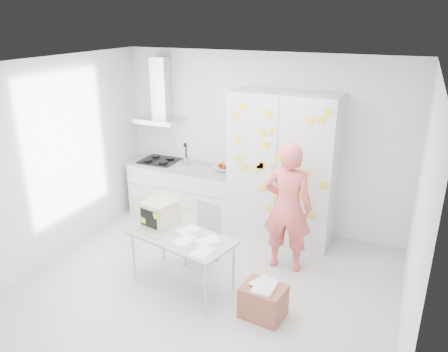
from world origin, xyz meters
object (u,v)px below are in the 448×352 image
at_px(person, 287,207).
at_px(chair, 204,230).
at_px(desk, 167,223).
at_px(cardboard_box, 263,301).

relative_size(person, chair, 2.03).
height_order(person, desk, person).
height_order(person, cardboard_box, person).
bearing_deg(person, chair, 12.15).
distance_m(person, chair, 1.15).
relative_size(desk, cardboard_box, 2.72).
relative_size(person, cardboard_box, 3.40).
relative_size(chair, cardboard_box, 1.68).
distance_m(person, cardboard_box, 1.28).
distance_m(desk, chair, 0.65).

